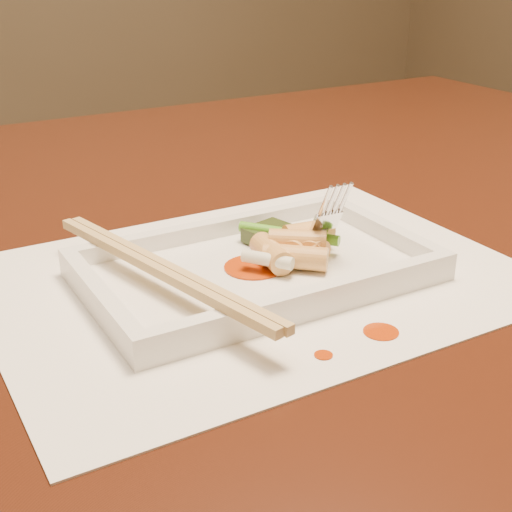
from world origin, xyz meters
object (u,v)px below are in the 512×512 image
table (220,295)px  placemat (256,278)px  fork (321,157)px  chopstick_a (156,270)px  plate_base (256,273)px

table → placemat: bearing=-107.3°
placemat → fork: size_ratio=2.86×
placemat → chopstick_a: (-0.08, 0.00, 0.03)m
plate_base → fork: bearing=14.4°
chopstick_a → fork: fork is taller
placemat → chopstick_a: 0.09m
placemat → chopstick_a: chopstick_a is taller
table → chopstick_a: chopstick_a is taller
plate_base → placemat: bearing=180.0°
table → chopstick_a: bearing=-128.8°
chopstick_a → fork: (0.15, 0.02, 0.06)m
plate_base → fork: 0.11m
placemat → plate_base: bearing=0.0°
table → plate_base: bearing=-107.3°
table → plate_base: 0.20m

